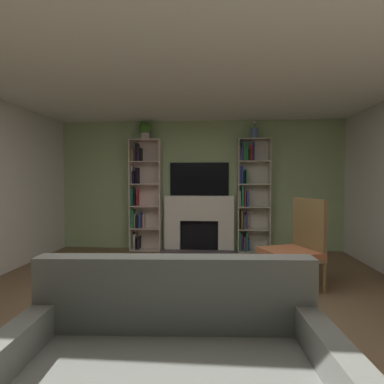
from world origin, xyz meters
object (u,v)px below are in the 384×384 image
at_px(bookshelf_left, 143,196).
at_px(couch, 170,383).
at_px(fireplace, 199,222).
at_px(armchair, 297,245).
at_px(tv, 199,179).
at_px(bookshelf_right, 250,195).
at_px(potted_plant, 145,130).
at_px(vase_with_flowers, 254,133).

height_order(bookshelf_left, couch, bookshelf_left).
bearing_deg(fireplace, armchair, -56.07).
bearing_deg(fireplace, tv, 90.00).
bearing_deg(tv, couch, -88.97).
xyz_separation_m(fireplace, bookshelf_left, (-1.12, -0.00, 0.50)).
bearing_deg(bookshelf_right, potted_plant, -178.73).
bearing_deg(bookshelf_right, vase_with_flowers, -30.07).
distance_m(bookshelf_right, armchair, 2.12).
bearing_deg(potted_plant, bookshelf_left, 147.42).
distance_m(tv, armchair, 2.64).
xyz_separation_m(fireplace, vase_with_flowers, (1.05, -0.05, 1.72)).
bearing_deg(fireplace, vase_with_flowers, -2.62).
relative_size(vase_with_flowers, couch, 0.19).
bearing_deg(vase_with_flowers, bookshelf_left, 178.83).
distance_m(bookshelf_left, potted_plant, 1.30).
height_order(potted_plant, vase_with_flowers, potted_plant).
bearing_deg(potted_plant, couch, -75.61).
height_order(potted_plant, armchair, potted_plant).
height_order(fireplace, bookshelf_left, bookshelf_left).
xyz_separation_m(bookshelf_left, vase_with_flowers, (2.17, -0.04, 1.22)).
relative_size(tv, armchair, 1.00).
bearing_deg(bookshelf_left, couch, -74.90).
bearing_deg(tv, vase_with_flowers, -6.49).
height_order(fireplace, bookshelf_right, bookshelf_right).
bearing_deg(bookshelf_left, fireplace, 0.18).
bearing_deg(couch, potted_plant, 104.39).
relative_size(fireplace, bookshelf_left, 0.67).
distance_m(bookshelf_left, armchair, 3.24).
xyz_separation_m(fireplace, armchair, (1.36, -2.02, -0.01)).
height_order(tv, bookshelf_right, bookshelf_right).
distance_m(tv, vase_with_flowers, 1.37).
bearing_deg(vase_with_flowers, couch, -102.39).
distance_m(fireplace, vase_with_flowers, 2.02).
xyz_separation_m(vase_with_flowers, couch, (-0.97, -4.40, -1.99)).
bearing_deg(armchair, couch, -117.78).
height_order(tv, potted_plant, potted_plant).
relative_size(tv, bookshelf_left, 0.53).
bearing_deg(armchair, potted_plant, 140.67).
xyz_separation_m(bookshelf_left, bookshelf_right, (2.09, -0.00, 0.03)).
height_order(bookshelf_right, couch, bookshelf_right).
height_order(couch, armchair, armchair).
relative_size(tv, vase_with_flowers, 3.40).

